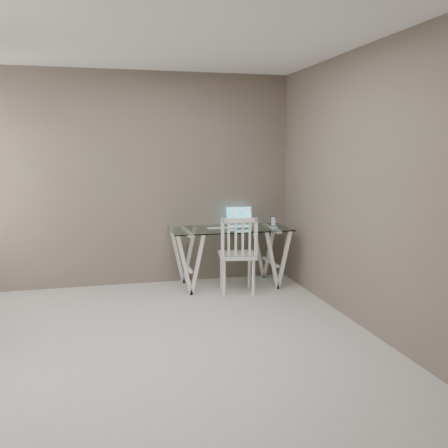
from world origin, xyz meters
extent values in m
plane|color=#B9B6B1|center=(0.00, 0.00, 0.00)|extent=(4.50, 4.50, 0.00)
cube|color=white|center=(0.00, 0.00, 2.70)|extent=(4.00, 4.50, 0.02)
cube|color=#675B51|center=(0.00, 2.25, 1.35)|extent=(4.00, 0.02, 2.70)
cube|color=#675B51|center=(0.00, -2.25, 1.35)|extent=(4.00, 0.02, 2.70)
cube|color=#675B51|center=(2.00, 0.00, 1.35)|extent=(0.02, 4.50, 2.70)
cube|color=silver|center=(1.11, 1.84, 0.74)|extent=(1.50, 0.70, 0.01)
cube|color=white|center=(0.56, 1.84, 0.36)|extent=(0.24, 0.62, 0.72)
cube|color=white|center=(1.66, 1.84, 0.36)|extent=(0.24, 0.62, 0.72)
cube|color=silver|center=(1.13, 1.54, 0.46)|extent=(0.49, 0.49, 0.04)
cylinder|color=silver|center=(0.93, 1.39, 0.22)|extent=(0.04, 0.04, 0.44)
cylinder|color=silver|center=(1.27, 1.34, 0.22)|extent=(0.04, 0.04, 0.44)
cylinder|color=silver|center=(0.98, 1.74, 0.22)|extent=(0.04, 0.04, 0.44)
cylinder|color=silver|center=(1.33, 1.68, 0.22)|extent=(0.04, 0.04, 0.44)
cube|color=silver|center=(1.10, 1.34, 0.70)|extent=(0.43, 0.10, 0.48)
cube|color=silver|center=(1.30, 1.92, 0.75)|extent=(0.37, 0.25, 0.02)
cube|color=#19D899|center=(1.30, 2.08, 0.88)|extent=(0.37, 0.08, 0.24)
cube|color=silver|center=(0.97, 1.86, 0.75)|extent=(0.29, 0.12, 0.01)
ellipsoid|color=white|center=(1.09, 1.59, 0.76)|extent=(0.10, 0.06, 0.03)
cube|color=white|center=(1.66, 1.74, 0.75)|extent=(0.08, 0.08, 0.02)
cube|color=black|center=(1.66, 1.75, 0.83)|extent=(0.06, 0.03, 0.13)
camera|label=1|loc=(-0.46, -4.16, 1.73)|focal=40.00mm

